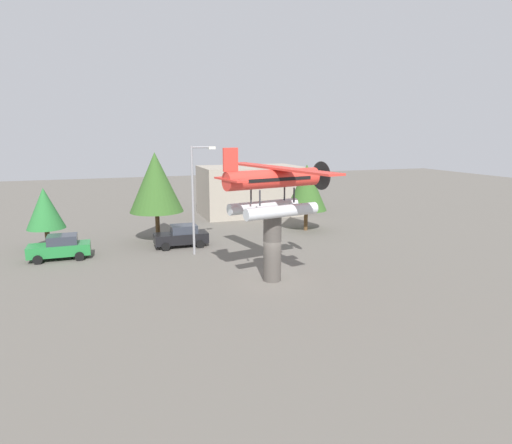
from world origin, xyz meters
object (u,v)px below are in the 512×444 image
tree_center_back (307,187)px  car_near_green (60,247)px  car_mid_black (182,236)px  tree_west (45,208)px  floatplane_monument (275,187)px  storefront_building (250,190)px  tree_east (156,182)px  display_pedestal (272,248)px  streetlight_primary (195,193)px

tree_center_back → car_near_green: bearing=-172.0°
car_mid_black → tree_west: tree_west is taller
floatplane_monument → storefront_building: bearing=63.4°
floatplane_monument → storefront_building: 22.95m
storefront_building → tree_center_back: tree_center_back is taller
car_mid_black → tree_east: bearing=-55.1°
display_pedestal → car_mid_black: (-3.83, 10.02, -1.19)m
car_near_green → storefront_building: bearing=-145.9°
car_near_green → tree_center_back: 21.32m
tree_center_back → tree_east: bearing=179.9°
display_pedestal → tree_east: bearing=113.8°
car_mid_black → tree_west: size_ratio=0.87×
display_pedestal → floatplane_monument: floatplane_monument is taller
display_pedestal → tree_east: (-5.43, 12.31, 2.92)m
display_pedestal → car_mid_black: size_ratio=0.98×
tree_center_back → floatplane_monument: bearing=-123.3°
car_mid_black → tree_east: tree_east is taller
floatplane_monument → streetlight_primary: bearing=102.1°
car_near_green → streetlight_primary: size_ratio=0.52×
display_pedestal → tree_east: size_ratio=0.56×
floatplane_monument → tree_west: size_ratio=2.17×
storefront_building → tree_east: bearing=-139.6°
tree_east → tree_center_back: 13.64m
car_near_green → floatplane_monument: bearing=144.0°
streetlight_primary → tree_east: size_ratio=1.08×
display_pedestal → tree_west: 19.08m
floatplane_monument → tree_center_back: bearing=44.9°
display_pedestal → storefront_building: bearing=74.9°
car_near_green → tree_west: size_ratio=0.87×
floatplane_monument → tree_east: (-5.56, 12.28, -0.82)m
display_pedestal → streetlight_primary: 8.50m
display_pedestal → tree_center_back: tree_center_back is taller
tree_west → tree_center_back: 22.11m
floatplane_monument → car_near_green: bearing=132.2°
car_mid_black → floatplane_monument: bearing=111.6°
car_near_green → tree_east: tree_east is taller
tree_west → tree_center_back: size_ratio=0.78×
streetlight_primary → tree_east: bearing=115.1°
display_pedestal → car_near_green: bearing=143.6°
tree_west → floatplane_monument: bearing=-42.8°
streetlight_primary → tree_center_back: size_ratio=1.31×
storefront_building → tree_east: size_ratio=1.46×
car_near_green → tree_west: (-1.20, 3.66, 2.30)m
car_mid_black → car_near_green: bearing=4.3°
tree_east → tree_center_back: size_ratio=1.21×
tree_center_back → car_mid_black: bearing=-169.4°
display_pedestal → tree_center_back: size_ratio=0.67×
display_pedestal → storefront_building: (5.95, 22.00, 0.61)m
car_near_green → car_mid_black: size_ratio=1.00×
floatplane_monument → tree_east: bearing=102.6°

